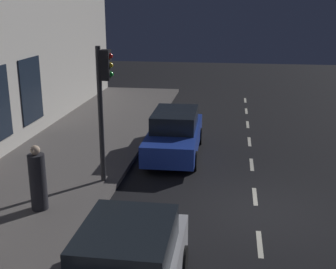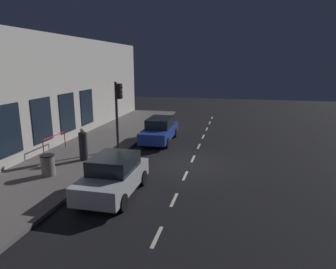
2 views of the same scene
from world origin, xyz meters
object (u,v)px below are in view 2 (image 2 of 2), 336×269
(pedestrian_0, at_px, (83,146))
(traffic_light, at_px, (118,105))
(trash_bin, at_px, (48,165))
(parked_car_0, at_px, (113,176))
(parked_car_1, at_px, (160,130))

(pedestrian_0, bearing_deg, traffic_light, -116.14)
(pedestrian_0, distance_m, trash_bin, 2.47)
(trash_bin, bearing_deg, traffic_light, -110.47)
(traffic_light, xyz_separation_m, pedestrian_0, (1.19, 2.08, -1.91))
(pedestrian_0, bearing_deg, trash_bin, 82.06)
(pedestrian_0, xyz_separation_m, trash_bin, (0.49, 2.40, -0.29))
(parked_car_0, height_order, trash_bin, parked_car_0)
(parked_car_0, xyz_separation_m, trash_bin, (3.57, -0.93, -0.15))
(parked_car_0, xyz_separation_m, parked_car_1, (0.26, -8.47, 0.00))
(parked_car_0, xyz_separation_m, pedestrian_0, (3.08, -3.33, 0.14))
(traffic_light, relative_size, parked_car_0, 1.02)
(parked_car_0, height_order, pedestrian_0, pedestrian_0)
(trash_bin, bearing_deg, pedestrian_0, -101.47)
(parked_car_1, relative_size, pedestrian_0, 2.66)
(parked_car_0, height_order, parked_car_1, same)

